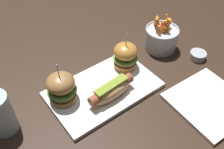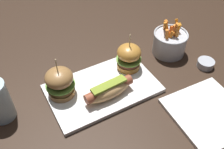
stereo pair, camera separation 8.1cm
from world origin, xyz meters
name	(u,v)px [view 1 (the left image)]	position (x,y,z in m)	size (l,w,h in m)	color
ground_plane	(104,91)	(0.00, 0.00, 0.00)	(3.00, 3.00, 0.00)	black
platter_main	(103,89)	(0.00, 0.00, 0.01)	(0.35, 0.21, 0.01)	white
hot_dog	(110,91)	(0.00, -0.04, 0.04)	(0.16, 0.06, 0.05)	tan
slider_left	(61,88)	(-0.12, 0.04, 0.06)	(0.09, 0.09, 0.14)	olive
slider_right	(125,55)	(0.12, 0.04, 0.06)	(0.09, 0.09, 0.14)	#B4772E
fries_bucket	(161,38)	(0.31, 0.05, 0.05)	(0.13, 0.13, 0.14)	#B7BABF
sauce_ramekin	(198,55)	(0.37, -0.08, 0.01)	(0.06, 0.06, 0.03)	#A8AAB2
side_plate	(209,102)	(0.23, -0.24, 0.01)	(0.22, 0.22, 0.01)	white
water_glass	(0,114)	(-0.30, 0.05, 0.07)	(0.07, 0.07, 0.13)	silver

